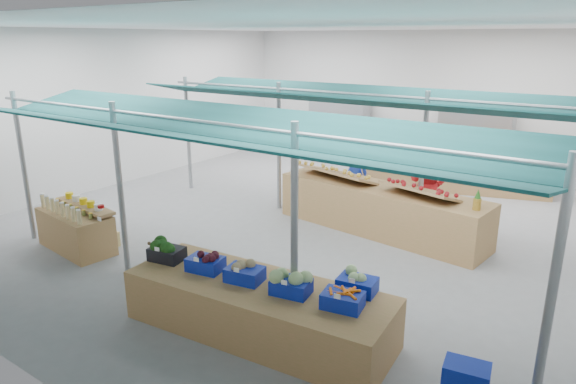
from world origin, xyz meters
name	(u,v)px	position (x,y,z in m)	size (l,w,h in m)	color
floor	(302,221)	(0.00, 0.00, 0.00)	(13.00, 13.00, 0.00)	slate
hall	(337,97)	(0.00, 1.44, 2.65)	(13.00, 13.00, 13.00)	silver
pole_grid	(284,162)	(0.75, -1.75, 1.81)	(10.00, 4.60, 3.00)	gray
awnings	(284,108)	(0.75, -1.75, 2.78)	(9.50, 7.08, 0.30)	#0B2F2F
back_shelving_left	(338,129)	(-2.50, 6.00, 1.00)	(2.00, 0.50, 2.00)	#B23F33
back_shelving_right	(474,144)	(2.00, 6.00, 1.00)	(2.00, 0.50, 2.00)	#B23F33
bottle_shelf	(78,228)	(-2.72, -3.79, 0.42)	(1.78, 1.22, 1.04)	olive
veg_counter	(258,308)	(1.99, -4.14, 0.37)	(3.78, 1.26, 0.74)	olive
fruit_counter	(380,210)	(1.68, 0.42, 0.49)	(4.58, 1.09, 0.98)	olive
far_counter	(451,173)	(1.89, 4.46, 0.45)	(4.95, 0.99, 0.89)	olive
vendor_left	(354,171)	(0.48, 1.52, 0.92)	(0.67, 0.44, 1.83)	#1D3BBE
vendor_right	(428,183)	(2.28, 1.52, 0.92)	(0.89, 0.69, 1.83)	#B41619
crate_broccoli	(167,250)	(0.37, -4.28, 0.89)	(0.55, 0.45, 0.35)	black
crate_beets	(205,262)	(1.10, -4.22, 0.87)	(0.55, 0.45, 0.29)	#0E229C
crate_celeriac	(245,271)	(1.78, -4.16, 0.88)	(0.55, 0.45, 0.31)	#0E229C
crate_cabbage	(291,283)	(2.51, -4.09, 0.89)	(0.55, 0.45, 0.35)	#0E229C
crate_carrots	(343,299)	(3.25, -4.02, 0.85)	(0.55, 0.45, 0.29)	#0E229C
sparrow	(152,245)	(0.21, -4.43, 0.98)	(0.12, 0.09, 0.11)	brown
pole_ribbon	(101,208)	(-1.70, -3.93, 1.08)	(0.12, 0.12, 0.28)	#AF0C0B
apple_heap_yellow	(336,172)	(0.59, 0.44, 1.15)	(2.01, 1.14, 0.27)	#997247
apple_heap_red	(420,189)	(2.59, 0.20, 1.15)	(1.62, 1.04, 0.27)	#997247
pineapple	(477,200)	(3.73, 0.06, 1.16)	(0.14, 0.14, 0.39)	#8C6019
crate_extra	(357,282)	(3.20, -3.55, 0.88)	(0.54, 0.43, 0.32)	#0E229C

